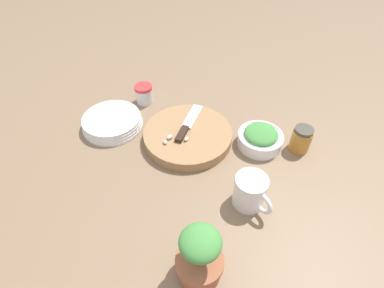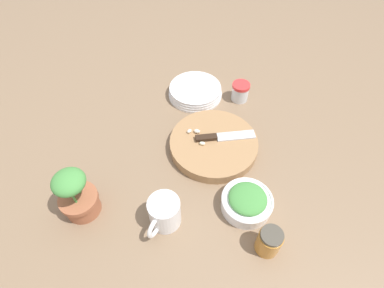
{
  "view_description": "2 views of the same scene",
  "coord_description": "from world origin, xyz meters",
  "px_view_note": "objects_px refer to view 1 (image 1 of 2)",
  "views": [
    {
      "loc": [
        -0.23,
        0.55,
        0.68
      ],
      "look_at": [
        0.04,
        -0.04,
        0.05
      ],
      "focal_mm": 28.0,
      "sensor_mm": 36.0,
      "label": 1
    },
    {
      "loc": [
        -0.54,
        0.0,
        0.77
      ],
      "look_at": [
        0.05,
        -0.02,
        0.05
      ],
      "focal_mm": 28.0,
      "sensor_mm": 36.0,
      "label": 2
    }
  ],
  "objects_px": {
    "plate_stack": "(112,122)",
    "honey_jar": "(301,139)",
    "garlic_cloves": "(173,139)",
    "coffee_mug": "(251,192)",
    "herb_bowl": "(260,138)",
    "spice_jar": "(144,94)",
    "cutting_board": "(188,135)",
    "chef_knife": "(187,125)",
    "potted_herb": "(200,259)"
  },
  "relations": [
    {
      "from": "plate_stack",
      "to": "honey_jar",
      "type": "bearing_deg",
      "value": -165.06
    },
    {
      "from": "garlic_cloves",
      "to": "honey_jar",
      "type": "height_order",
      "value": "honey_jar"
    },
    {
      "from": "garlic_cloves",
      "to": "coffee_mug",
      "type": "height_order",
      "value": "coffee_mug"
    },
    {
      "from": "honey_jar",
      "to": "herb_bowl",
      "type": "bearing_deg",
      "value": 17.01
    },
    {
      "from": "garlic_cloves",
      "to": "spice_jar",
      "type": "bearing_deg",
      "value": -39.37
    },
    {
      "from": "garlic_cloves",
      "to": "honey_jar",
      "type": "relative_size",
      "value": 0.86
    },
    {
      "from": "spice_jar",
      "to": "coffee_mug",
      "type": "distance_m",
      "value": 0.56
    },
    {
      "from": "cutting_board",
      "to": "chef_knife",
      "type": "bearing_deg",
      "value": -63.21
    },
    {
      "from": "garlic_cloves",
      "to": "spice_jar",
      "type": "height_order",
      "value": "spice_jar"
    },
    {
      "from": "garlic_cloves",
      "to": "potted_herb",
      "type": "relative_size",
      "value": 0.43
    },
    {
      "from": "chef_knife",
      "to": "potted_herb",
      "type": "relative_size",
      "value": 1.18
    },
    {
      "from": "herb_bowl",
      "to": "honey_jar",
      "type": "xyz_separation_m",
      "value": [
        -0.12,
        -0.04,
        0.01
      ]
    },
    {
      "from": "cutting_board",
      "to": "honey_jar",
      "type": "relative_size",
      "value": 3.44
    },
    {
      "from": "garlic_cloves",
      "to": "spice_jar",
      "type": "relative_size",
      "value": 1.01
    },
    {
      "from": "spice_jar",
      "to": "coffee_mug",
      "type": "bearing_deg",
      "value": 151.03
    },
    {
      "from": "cutting_board",
      "to": "chef_knife",
      "type": "height_order",
      "value": "chef_knife"
    },
    {
      "from": "chef_knife",
      "to": "potted_herb",
      "type": "height_order",
      "value": "potted_herb"
    },
    {
      "from": "spice_jar",
      "to": "chef_knife",
      "type": "bearing_deg",
      "value": 157.5
    },
    {
      "from": "spice_jar",
      "to": "coffee_mug",
      "type": "height_order",
      "value": "coffee_mug"
    },
    {
      "from": "garlic_cloves",
      "to": "honey_jar",
      "type": "bearing_deg",
      "value": -155.25
    },
    {
      "from": "cutting_board",
      "to": "chef_knife",
      "type": "distance_m",
      "value": 0.04
    },
    {
      "from": "herb_bowl",
      "to": "garlic_cloves",
      "type": "bearing_deg",
      "value": 28.21
    },
    {
      "from": "cutting_board",
      "to": "potted_herb",
      "type": "xyz_separation_m",
      "value": [
        -0.21,
        0.38,
        0.05
      ]
    },
    {
      "from": "herb_bowl",
      "to": "plate_stack",
      "type": "distance_m",
      "value": 0.49
    },
    {
      "from": "chef_knife",
      "to": "herb_bowl",
      "type": "distance_m",
      "value": 0.24
    },
    {
      "from": "coffee_mug",
      "to": "cutting_board",
      "type": "bearing_deg",
      "value": -31.08
    },
    {
      "from": "plate_stack",
      "to": "potted_herb",
      "type": "relative_size",
      "value": 1.22
    },
    {
      "from": "coffee_mug",
      "to": "honey_jar",
      "type": "height_order",
      "value": "coffee_mug"
    },
    {
      "from": "herb_bowl",
      "to": "coffee_mug",
      "type": "relative_size",
      "value": 1.27
    },
    {
      "from": "cutting_board",
      "to": "plate_stack",
      "type": "bearing_deg",
      "value": 10.69
    },
    {
      "from": "garlic_cloves",
      "to": "coffee_mug",
      "type": "xyz_separation_m",
      "value": [
        -0.28,
        0.1,
        0.01
      ]
    },
    {
      "from": "cutting_board",
      "to": "herb_bowl",
      "type": "distance_m",
      "value": 0.23
    },
    {
      "from": "garlic_cloves",
      "to": "potted_herb",
      "type": "xyz_separation_m",
      "value": [
        -0.23,
        0.33,
        0.03
      ]
    },
    {
      "from": "chef_knife",
      "to": "herb_bowl",
      "type": "xyz_separation_m",
      "value": [
        -0.23,
        -0.05,
        -0.01
      ]
    },
    {
      "from": "honey_jar",
      "to": "spice_jar",
      "type": "bearing_deg",
      "value": -0.74
    },
    {
      "from": "chef_knife",
      "to": "honey_jar",
      "type": "xyz_separation_m",
      "value": [
        -0.35,
        -0.08,
        0.0
      ]
    },
    {
      "from": "chef_knife",
      "to": "herb_bowl",
      "type": "bearing_deg",
      "value": 6.68
    },
    {
      "from": "cutting_board",
      "to": "plate_stack",
      "type": "relative_size",
      "value": 1.4
    },
    {
      "from": "honey_jar",
      "to": "plate_stack",
      "type": "bearing_deg",
      "value": 14.94
    },
    {
      "from": "cutting_board",
      "to": "potted_herb",
      "type": "height_order",
      "value": "potted_herb"
    },
    {
      "from": "chef_knife",
      "to": "spice_jar",
      "type": "relative_size",
      "value": 2.81
    },
    {
      "from": "potted_herb",
      "to": "honey_jar",
      "type": "bearing_deg",
      "value": -104.39
    },
    {
      "from": "chef_knife",
      "to": "herb_bowl",
      "type": "relative_size",
      "value": 1.37
    },
    {
      "from": "chef_knife",
      "to": "plate_stack",
      "type": "distance_m",
      "value": 0.26
    },
    {
      "from": "chef_knife",
      "to": "plate_stack",
      "type": "height_order",
      "value": "chef_knife"
    },
    {
      "from": "herb_bowl",
      "to": "plate_stack",
      "type": "relative_size",
      "value": 0.71
    },
    {
      "from": "coffee_mug",
      "to": "potted_herb",
      "type": "distance_m",
      "value": 0.23
    },
    {
      "from": "cutting_board",
      "to": "coffee_mug",
      "type": "xyz_separation_m",
      "value": [
        -0.25,
        0.15,
        0.03
      ]
    },
    {
      "from": "potted_herb",
      "to": "coffee_mug",
      "type": "bearing_deg",
      "value": -100.75
    },
    {
      "from": "chef_knife",
      "to": "coffee_mug",
      "type": "xyz_separation_m",
      "value": [
        -0.27,
        0.18,
        0.01
      ]
    }
  ]
}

